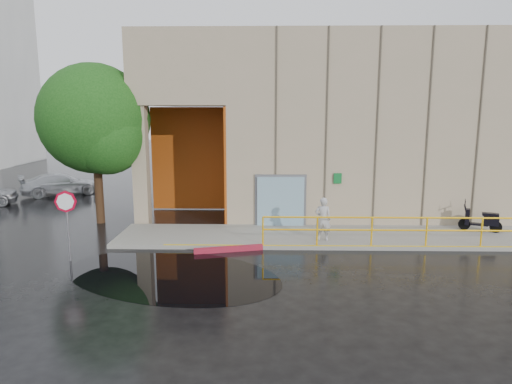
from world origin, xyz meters
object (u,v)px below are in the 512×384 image
(person, at_px, (323,219))
(red_curb, at_px, (229,249))
(car_c, at_px, (61,184))
(tree_near, at_px, (98,123))
(stop_sign, at_px, (66,210))
(scooter, at_px, (481,214))

(person, xyz_separation_m, red_curb, (-3.35, -0.98, -0.85))
(car_c, height_order, tree_near, tree_near)
(stop_sign, xyz_separation_m, car_c, (-5.35, 11.42, -1.09))
(scooter, bearing_deg, stop_sign, -145.12)
(scooter, bearing_deg, person, -146.13)
(stop_sign, bearing_deg, car_c, 132.42)
(stop_sign, distance_m, red_curb, 5.43)
(red_curb, bearing_deg, car_c, 135.28)
(red_curb, bearing_deg, person, 16.32)
(car_c, bearing_deg, red_curb, -163.28)
(person, relative_size, tree_near, 0.23)
(stop_sign, bearing_deg, red_curb, 29.55)
(scooter, relative_size, stop_sign, 0.69)
(stop_sign, bearing_deg, scooter, 30.44)
(person, distance_m, tree_near, 10.09)
(person, relative_size, stop_sign, 0.68)
(person, bearing_deg, tree_near, -7.75)
(scooter, bearing_deg, tree_near, -163.94)
(tree_near, bearing_deg, car_c, 126.08)
(person, height_order, red_curb, person)
(stop_sign, xyz_separation_m, tree_near, (-0.66, 4.97, 2.57))
(scooter, bearing_deg, red_curb, -144.65)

